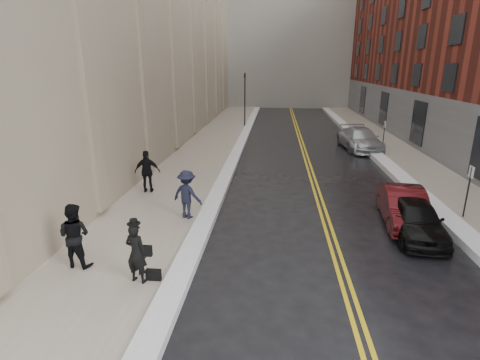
% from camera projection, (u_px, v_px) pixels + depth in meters
% --- Properties ---
extents(ground, '(160.00, 160.00, 0.00)m').
position_uv_depth(ground, '(250.00, 355.00, 7.95)').
color(ground, black).
rests_on(ground, ground).
extents(sidewalk_left, '(4.00, 64.00, 0.15)m').
position_uv_depth(sidewalk_left, '(196.00, 162.00, 23.56)').
color(sidewalk_left, gray).
rests_on(sidewalk_left, ground).
extents(sidewalk_right, '(3.00, 64.00, 0.15)m').
position_uv_depth(sidewalk_right, '(419.00, 167.00, 22.34)').
color(sidewalk_right, gray).
rests_on(sidewalk_right, ground).
extents(lane_stripe_a, '(0.12, 64.00, 0.01)m').
position_uv_depth(lane_stripe_a, '(307.00, 165.00, 22.96)').
color(lane_stripe_a, gold).
rests_on(lane_stripe_a, ground).
extents(lane_stripe_b, '(0.12, 64.00, 0.01)m').
position_uv_depth(lane_stripe_b, '(311.00, 165.00, 22.94)').
color(lane_stripe_b, gold).
rests_on(lane_stripe_b, ground).
extents(snow_ridge_left, '(0.70, 60.80, 0.26)m').
position_uv_depth(snow_ridge_left, '(233.00, 162.00, 23.33)').
color(snow_ridge_left, white).
rests_on(snow_ridge_left, ground).
extents(snow_ridge_right, '(0.85, 60.80, 0.30)m').
position_uv_depth(snow_ridge_right, '(387.00, 165.00, 22.48)').
color(snow_ridge_right, white).
rests_on(snow_ridge_right, ground).
extents(traffic_signal, '(0.18, 0.15, 5.20)m').
position_uv_depth(traffic_signal, '(245.00, 96.00, 35.82)').
color(traffic_signal, black).
rests_on(traffic_signal, ground).
extents(parking_sign_near, '(0.06, 0.35, 2.23)m').
position_uv_depth(parking_sign_near, '(468.00, 188.00, 14.45)').
color(parking_sign_near, black).
rests_on(parking_sign_near, ground).
extents(parking_sign_far, '(0.06, 0.35, 2.23)m').
position_uv_depth(parking_sign_far, '(384.00, 134.00, 25.87)').
color(parking_sign_far, black).
rests_on(parking_sign_far, ground).
extents(car_black, '(1.83, 4.04, 1.35)m').
position_uv_depth(car_black, '(415.00, 218.00, 13.34)').
color(car_black, black).
rests_on(car_black, ground).
extents(car_maroon, '(1.89, 4.34, 1.39)m').
position_uv_depth(car_maroon, '(404.00, 206.00, 14.38)').
color(car_maroon, '#420B0F').
rests_on(car_maroon, ground).
extents(car_silver_near, '(2.62, 5.46, 1.54)m').
position_uv_depth(car_silver_near, '(361.00, 139.00, 27.07)').
color(car_silver_near, '#ABAFB3').
rests_on(car_silver_near, ground).
extents(car_silver_far, '(2.69, 5.03, 1.34)m').
position_uv_depth(car_silver_far, '(359.00, 140.00, 27.20)').
color(car_silver_far, '#A0A2A8').
rests_on(car_silver_far, ground).
extents(pedestrian_main, '(0.71, 0.56, 1.73)m').
position_uv_depth(pedestrian_main, '(136.00, 253.00, 10.15)').
color(pedestrian_main, black).
rests_on(pedestrian_main, sidewalk_left).
extents(pedestrian_a, '(1.04, 0.85, 1.96)m').
position_uv_depth(pedestrian_a, '(75.00, 235.00, 10.95)').
color(pedestrian_a, black).
rests_on(pedestrian_a, sidewalk_left).
extents(pedestrian_b, '(1.41, 1.11, 1.92)m').
position_uv_depth(pedestrian_b, '(187.00, 194.00, 14.47)').
color(pedestrian_b, black).
rests_on(pedestrian_b, sidewalk_left).
extents(pedestrian_c, '(1.23, 0.66, 1.99)m').
position_uv_depth(pedestrian_c, '(147.00, 171.00, 17.46)').
color(pedestrian_c, black).
rests_on(pedestrian_c, sidewalk_left).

